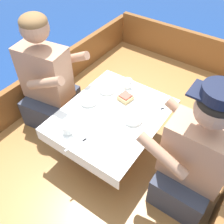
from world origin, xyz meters
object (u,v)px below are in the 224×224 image
person_starboard (193,160)px  coffee_cup_port (67,129)px  coffee_cup_starboard (128,83)px  sandwich (125,97)px  person_port (47,82)px

person_starboard → coffee_cup_port: bearing=19.1°
person_starboard → coffee_cup_starboard: (-0.73, 0.38, 0.03)m
sandwich → person_starboard: bearing=-19.2°
person_port → coffee_cup_starboard: size_ratio=9.36×
sandwich → person_port: bearing=-163.1°
person_port → coffee_cup_starboard: 0.67m
sandwich → coffee_cup_starboard: bearing=116.2°
person_starboard → sandwich: (-0.66, 0.23, 0.02)m
sandwich → coffee_cup_port: coffee_cup_port is taller
coffee_cup_port → coffee_cup_starboard: size_ratio=0.95×
person_port → person_starboard: person_port is taller
person_port → sandwich: size_ratio=8.90×
sandwich → coffee_cup_port: (-0.14, -0.50, 0.00)m
coffee_cup_port → coffee_cup_starboard: 0.66m
person_starboard → sandwich: bearing=-19.0°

